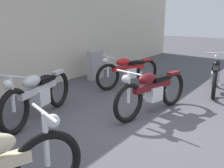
# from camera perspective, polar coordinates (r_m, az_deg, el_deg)

# --- Properties ---
(ground_plane) EXTENTS (40.00, 40.00, 0.00)m
(ground_plane) POSITION_cam_1_polar(r_m,az_deg,el_deg) (4.72, 7.55, -9.77)
(ground_plane) COLOR #47474C
(building_wall) EXTENTS (18.00, 0.30, 3.03)m
(building_wall) POSITION_cam_1_polar(r_m,az_deg,el_deg) (6.90, -21.90, 10.10)
(building_wall) COLOR beige
(building_wall) RESTS_ON ground_plane
(stone_marker) EXTENTS (0.59, 0.20, 0.88)m
(stone_marker) POSITION_cam_1_polar(r_m,az_deg,el_deg) (8.19, -3.60, 4.10)
(stone_marker) COLOR #9E9EA3
(stone_marker) RESTS_ON ground_plane
(motorcycle_maroon) EXTENTS (2.11, 0.73, 0.96)m
(motorcycle_maroon) POSITION_cam_1_polar(r_m,az_deg,el_deg) (5.36, 8.55, -1.53)
(motorcycle_maroon) COLOR black
(motorcycle_maroon) RESTS_ON ground_plane
(motorcycle_silver) EXTENTS (2.18, 0.85, 1.00)m
(motorcycle_silver) POSITION_cam_1_polar(r_m,az_deg,el_deg) (5.21, -15.53, -2.17)
(motorcycle_silver) COLOR black
(motorcycle_silver) RESTS_ON ground_plane
(motorcycle_black) EXTENTS (2.04, 0.71, 0.93)m
(motorcycle_black) POSITION_cam_1_polar(r_m,az_deg,el_deg) (7.31, 21.27, 1.86)
(motorcycle_black) COLOR black
(motorcycle_black) RESTS_ON ground_plane
(motorcycle_red) EXTENTS (1.91, 0.96, 0.91)m
(motorcycle_red) POSITION_cam_1_polar(r_m,az_deg,el_deg) (7.29, 3.40, 2.77)
(motorcycle_red) COLOR black
(motorcycle_red) RESTS_ON ground_plane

